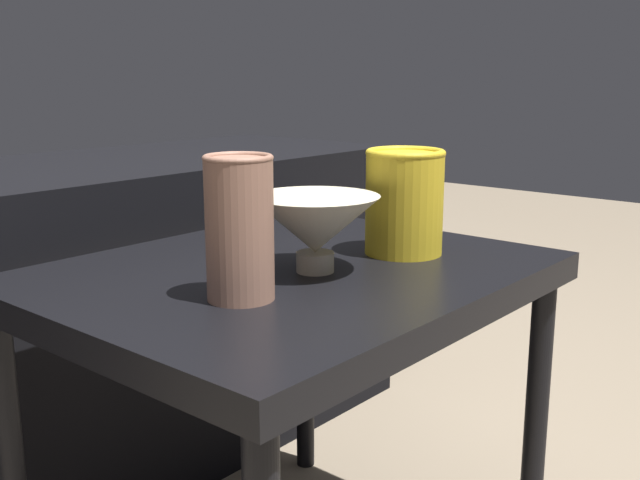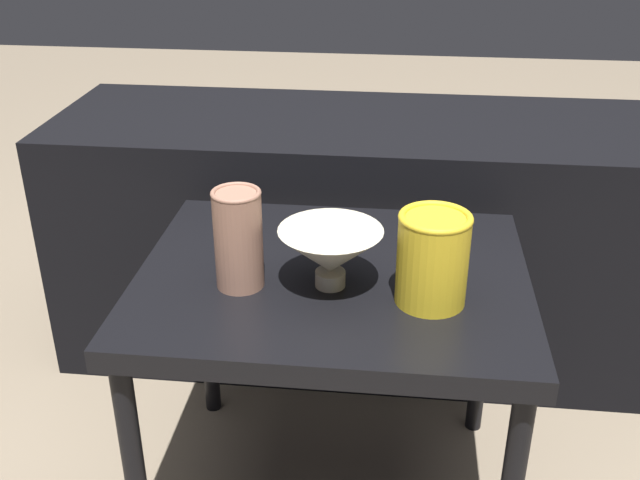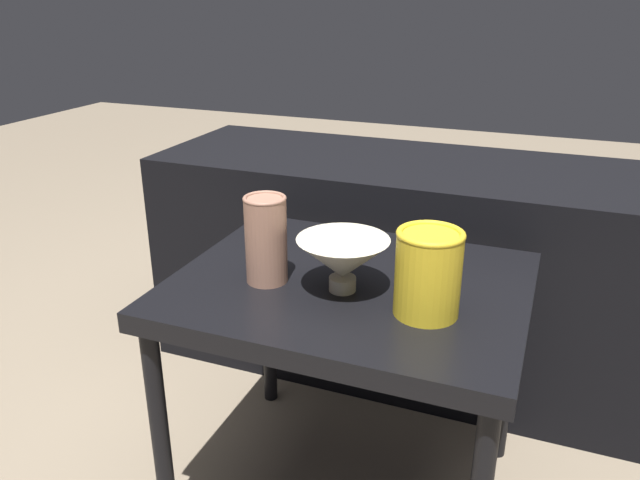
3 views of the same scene
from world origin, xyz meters
The scene contains 5 objects.
table centered at (0.00, 0.00, 0.47)m, with size 0.69×0.56×0.53m.
couch_backdrop centered at (0.00, 0.58, 0.31)m, with size 1.47×0.50×0.62m.
bowl centered at (0.00, -0.05, 0.59)m, with size 0.18×0.18×0.11m.
vase_textured_left centered at (-0.15, -0.06, 0.62)m, with size 0.08×0.08×0.17m.
vase_colorful_right centered at (0.17, -0.08, 0.61)m, with size 0.12×0.12×0.16m.
Camera 1 is at (-0.75, -0.69, 0.79)m, focal length 42.00 mm.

